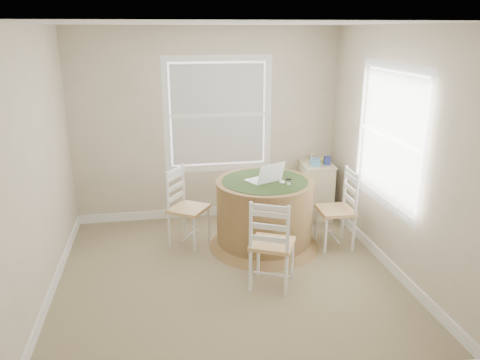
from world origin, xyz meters
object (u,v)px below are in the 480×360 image
object	(u,v)px
round_table	(264,211)
chair_near	(272,243)
chair_left	(189,208)
chair_right	(336,210)
corner_chest	(316,189)
laptop	(265,178)

from	to	relation	value
round_table	chair_near	bearing A→B (deg)	-85.33
chair_left	chair_right	distance (m)	1.78
corner_chest	round_table	bearing A→B (deg)	-132.05
laptop	corner_chest	size ratio (longest dim) A/B	0.61
chair_near	corner_chest	bearing A→B (deg)	-95.50
chair_right	corner_chest	world-z (taller)	chair_right
laptop	chair_right	bearing A→B (deg)	143.81
chair_near	corner_chest	distance (m)	2.07
chair_left	corner_chest	distance (m)	1.95
corner_chest	chair_near	bearing A→B (deg)	-115.11
round_table	chair_left	xyz separation A→B (m)	(-0.90, 0.20, 0.02)
chair_left	corner_chest	world-z (taller)	chair_left
chair_near	laptop	distance (m)	1.01
chair_left	chair_near	size ratio (longest dim) A/B	1.00
chair_near	laptop	size ratio (longest dim) A/B	2.02
laptop	corner_chest	bearing A→B (deg)	-163.60
corner_chest	chair_left	bearing A→B (deg)	-154.57
chair_near	laptop	world-z (taller)	laptop
round_table	chair_right	bearing A→B (deg)	1.54
chair_near	laptop	xyz separation A→B (m)	(0.13, 0.92, 0.40)
chair_right	round_table	bearing A→B (deg)	-99.93
round_table	chair_left	world-z (taller)	chair_left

